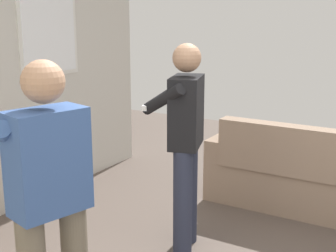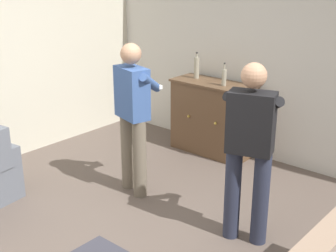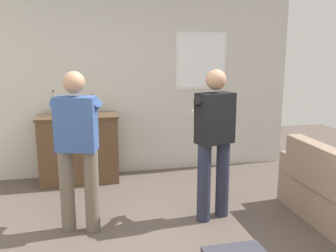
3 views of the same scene
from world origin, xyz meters
The scene contains 2 objects.
person_standing_left centered at (-0.69, 0.80, 0.94)m, with size 0.54×0.52×1.68m.
person_standing_right centered at (0.76, 0.79, 0.94)m, with size 0.53×0.52×1.68m.
Camera 1 is at (-2.35, -0.91, 1.90)m, focal length 50.00 mm.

